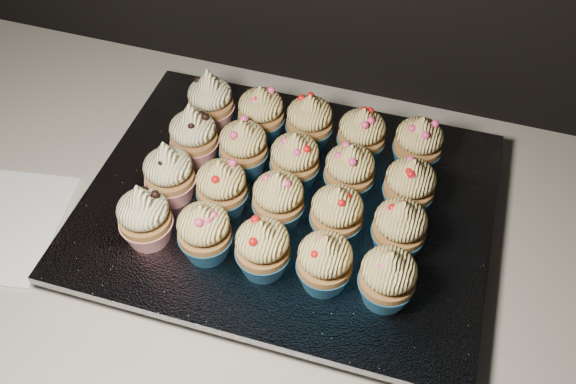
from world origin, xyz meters
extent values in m
cube|color=beige|center=(0.00, 1.70, 0.88)|extent=(2.44, 0.64, 0.04)
cube|color=black|center=(-0.13, 1.73, 0.91)|extent=(0.47, 0.36, 0.02)
cube|color=silver|center=(-0.13, 1.73, 0.93)|extent=(0.51, 0.40, 0.01)
cone|color=red|center=(-0.27, 1.62, 0.95)|extent=(0.06, 0.06, 0.03)
ellipsoid|color=beige|center=(-0.27, 1.62, 0.99)|extent=(0.06, 0.06, 0.04)
cone|color=beige|center=(-0.27, 1.62, 1.02)|extent=(0.03, 0.03, 0.03)
cone|color=navy|center=(-0.19, 1.62, 0.95)|extent=(0.06, 0.06, 0.03)
ellipsoid|color=#F0D179|center=(-0.19, 1.62, 0.99)|extent=(0.06, 0.06, 0.04)
cone|color=#F0D179|center=(-0.19, 1.62, 1.01)|extent=(0.03, 0.03, 0.02)
cone|color=navy|center=(-0.12, 1.62, 0.95)|extent=(0.06, 0.06, 0.03)
ellipsoid|color=#F0D179|center=(-0.12, 1.62, 0.99)|extent=(0.06, 0.06, 0.04)
cone|color=#F0D179|center=(-0.12, 1.62, 1.01)|extent=(0.03, 0.03, 0.02)
cone|color=navy|center=(-0.05, 1.63, 0.95)|extent=(0.06, 0.06, 0.03)
ellipsoid|color=#F0D179|center=(-0.05, 1.63, 0.99)|extent=(0.06, 0.06, 0.04)
cone|color=#F0D179|center=(-0.05, 1.63, 1.01)|extent=(0.03, 0.03, 0.02)
cone|color=navy|center=(0.02, 1.63, 0.95)|extent=(0.06, 0.06, 0.03)
ellipsoid|color=#F0D179|center=(0.02, 1.63, 0.99)|extent=(0.06, 0.06, 0.04)
cone|color=#F0D179|center=(0.02, 1.63, 1.01)|extent=(0.03, 0.03, 0.02)
cone|color=red|center=(-0.27, 1.69, 0.95)|extent=(0.06, 0.06, 0.03)
ellipsoid|color=beige|center=(-0.27, 1.69, 0.99)|extent=(0.06, 0.06, 0.04)
cone|color=beige|center=(-0.27, 1.69, 1.02)|extent=(0.03, 0.03, 0.03)
cone|color=navy|center=(-0.20, 1.69, 0.95)|extent=(0.06, 0.06, 0.03)
ellipsoid|color=#F0D179|center=(-0.20, 1.69, 0.99)|extent=(0.06, 0.06, 0.04)
cone|color=#F0D179|center=(-0.20, 1.69, 1.01)|extent=(0.03, 0.03, 0.02)
cone|color=navy|center=(-0.13, 1.70, 0.95)|extent=(0.06, 0.06, 0.03)
ellipsoid|color=#F0D179|center=(-0.13, 1.70, 0.99)|extent=(0.06, 0.06, 0.04)
cone|color=#F0D179|center=(-0.13, 1.70, 1.01)|extent=(0.03, 0.03, 0.02)
cone|color=navy|center=(-0.06, 1.70, 0.95)|extent=(0.06, 0.06, 0.03)
ellipsoid|color=#F0D179|center=(-0.06, 1.70, 0.99)|extent=(0.06, 0.06, 0.04)
cone|color=#F0D179|center=(-0.06, 1.70, 1.01)|extent=(0.03, 0.03, 0.02)
cone|color=navy|center=(0.02, 1.70, 0.95)|extent=(0.06, 0.06, 0.03)
ellipsoid|color=#F0D179|center=(0.02, 1.70, 0.99)|extent=(0.06, 0.06, 0.04)
cone|color=#F0D179|center=(0.02, 1.70, 1.01)|extent=(0.03, 0.03, 0.02)
cone|color=red|center=(-0.27, 1.76, 0.95)|extent=(0.06, 0.06, 0.03)
ellipsoid|color=beige|center=(-0.27, 1.76, 0.99)|extent=(0.06, 0.06, 0.04)
cone|color=beige|center=(-0.27, 1.76, 1.02)|extent=(0.03, 0.03, 0.03)
cone|color=navy|center=(-0.20, 1.76, 0.95)|extent=(0.06, 0.06, 0.03)
ellipsoid|color=#F0D179|center=(-0.20, 1.76, 0.99)|extent=(0.06, 0.06, 0.04)
cone|color=#F0D179|center=(-0.20, 1.76, 1.01)|extent=(0.03, 0.03, 0.02)
cone|color=navy|center=(-0.13, 1.76, 0.95)|extent=(0.06, 0.06, 0.03)
ellipsoid|color=#F0D179|center=(-0.13, 1.76, 0.99)|extent=(0.06, 0.06, 0.04)
cone|color=#F0D179|center=(-0.13, 1.76, 1.01)|extent=(0.03, 0.03, 0.02)
cone|color=navy|center=(-0.06, 1.76, 0.95)|extent=(0.06, 0.06, 0.03)
ellipsoid|color=#F0D179|center=(-0.06, 1.76, 0.99)|extent=(0.06, 0.06, 0.04)
cone|color=#F0D179|center=(-0.06, 1.76, 1.01)|extent=(0.03, 0.03, 0.02)
cone|color=navy|center=(0.01, 1.76, 0.95)|extent=(0.06, 0.06, 0.03)
ellipsoid|color=#F0D179|center=(0.01, 1.76, 0.99)|extent=(0.06, 0.06, 0.04)
cone|color=#F0D179|center=(0.01, 1.76, 1.01)|extent=(0.03, 0.03, 0.02)
cone|color=red|center=(-0.27, 1.83, 0.95)|extent=(0.06, 0.06, 0.03)
ellipsoid|color=beige|center=(-0.27, 1.83, 0.99)|extent=(0.06, 0.06, 0.04)
cone|color=beige|center=(-0.27, 1.83, 1.02)|extent=(0.03, 0.03, 0.03)
cone|color=navy|center=(-0.20, 1.83, 0.95)|extent=(0.06, 0.06, 0.03)
ellipsoid|color=#F0D179|center=(-0.20, 1.83, 0.99)|extent=(0.06, 0.06, 0.04)
cone|color=#F0D179|center=(-0.20, 1.83, 1.01)|extent=(0.03, 0.03, 0.02)
cone|color=navy|center=(-0.13, 1.84, 0.95)|extent=(0.06, 0.06, 0.03)
ellipsoid|color=#F0D179|center=(-0.13, 1.84, 0.99)|extent=(0.06, 0.06, 0.04)
cone|color=#F0D179|center=(-0.13, 1.84, 1.01)|extent=(0.03, 0.03, 0.02)
cone|color=navy|center=(-0.06, 1.83, 0.95)|extent=(0.06, 0.06, 0.03)
ellipsoid|color=#F0D179|center=(-0.06, 1.83, 0.99)|extent=(0.06, 0.06, 0.04)
cone|color=#F0D179|center=(-0.06, 1.83, 1.01)|extent=(0.03, 0.03, 0.02)
cone|color=navy|center=(0.01, 1.84, 0.95)|extent=(0.06, 0.06, 0.03)
ellipsoid|color=#F0D179|center=(0.01, 1.84, 0.99)|extent=(0.06, 0.06, 0.04)
cone|color=#F0D179|center=(0.01, 1.84, 1.01)|extent=(0.03, 0.03, 0.02)
camera|label=1|loc=(0.03, 1.23, 1.55)|focal=40.00mm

